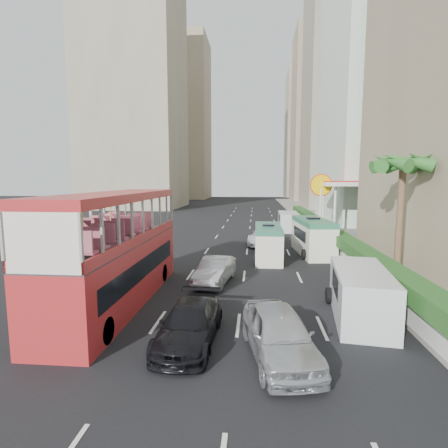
# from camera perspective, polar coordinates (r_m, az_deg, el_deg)

# --- Properties ---
(ground_plane) EXTENTS (200.00, 200.00, 0.00)m
(ground_plane) POSITION_cam_1_polar(r_m,az_deg,el_deg) (16.03, 4.17, -13.32)
(ground_plane) COLOR black
(ground_plane) RESTS_ON ground
(double_decker_bus) EXTENTS (2.50, 11.00, 5.06)m
(double_decker_bus) POSITION_cam_1_polar(r_m,az_deg,el_deg) (16.54, -17.06, -3.87)
(double_decker_bus) COLOR #B22425
(double_decker_bus) RESTS_ON ground
(car_silver_lane_a) EXTENTS (2.10, 4.39, 1.39)m
(car_silver_lane_a) POSITION_cam_1_polar(r_m,az_deg,el_deg) (19.44, -1.46, -9.58)
(car_silver_lane_a) COLOR #B7BABF
(car_silver_lane_a) RESTS_ON ground
(car_silver_lane_b) EXTENTS (2.74, 4.93, 1.59)m
(car_silver_lane_b) POSITION_cam_1_polar(r_m,az_deg,el_deg) (12.04, 8.93, -20.72)
(car_silver_lane_b) COLOR #B7BABF
(car_silver_lane_b) RESTS_ON ground
(car_black) EXTENTS (2.04, 4.68, 1.34)m
(car_black) POSITION_cam_1_polar(r_m,az_deg,el_deg) (12.91, -5.59, -18.64)
(car_black) COLOR black
(car_black) RESTS_ON ground
(van_asset) EXTENTS (3.27, 5.58, 1.46)m
(van_asset) POSITION_cam_1_polar(r_m,az_deg,el_deg) (30.63, 6.68, -3.38)
(van_asset) COLOR silver
(van_asset) RESTS_ON ground
(minibus_near) EXTENTS (1.80, 5.39, 2.39)m
(minibus_near) POSITION_cam_1_polar(r_m,az_deg,el_deg) (24.97, 7.20, -3.03)
(minibus_near) COLOR silver
(minibus_near) RESTS_ON ground
(minibus_far) EXTENTS (2.57, 6.20, 2.68)m
(minibus_far) POSITION_cam_1_polar(r_m,az_deg,el_deg) (27.29, 14.27, -2.02)
(minibus_far) COLOR silver
(minibus_far) RESTS_ON ground
(panel_van_near) EXTENTS (2.65, 5.25, 2.01)m
(panel_van_near) POSITION_cam_1_polar(r_m,az_deg,el_deg) (15.53, 21.41, -10.58)
(panel_van_near) COLOR silver
(panel_van_near) RESTS_ON ground
(panel_van_far) EXTENTS (2.07, 5.05, 2.01)m
(panel_van_far) POSITION_cam_1_polar(r_m,az_deg,el_deg) (39.47, 10.45, 0.41)
(panel_van_far) COLOR silver
(panel_van_far) RESTS_ON ground
(sidewalk) EXTENTS (6.00, 120.00, 0.18)m
(sidewalk) POSITION_cam_1_polar(r_m,az_deg,el_deg) (41.34, 17.38, -0.78)
(sidewalk) COLOR #99968C
(sidewalk) RESTS_ON ground
(kerb_wall) EXTENTS (0.30, 44.00, 1.00)m
(kerb_wall) POSITION_cam_1_polar(r_m,az_deg,el_deg) (30.03, 16.59, -2.53)
(kerb_wall) COLOR silver
(kerb_wall) RESTS_ON sidewalk
(hedge) EXTENTS (1.10, 44.00, 0.70)m
(hedge) POSITION_cam_1_polar(r_m,az_deg,el_deg) (29.90, 16.65, -0.93)
(hedge) COLOR #2D6626
(hedge) RESTS_ON kerb_wall
(palm_tree) EXTENTS (0.36, 0.36, 6.40)m
(palm_tree) POSITION_cam_1_polar(r_m,az_deg,el_deg) (20.59, 26.73, 0.20)
(palm_tree) COLOR brown
(palm_tree) RESTS_ON sidewalk
(shell_station) EXTENTS (6.50, 8.00, 5.50)m
(shell_station) POSITION_cam_1_polar(r_m,az_deg,el_deg) (39.35, 19.56, 2.64)
(shell_station) COLOR silver
(shell_station) RESTS_ON ground
(tower_mid) EXTENTS (16.00, 16.00, 50.00)m
(tower_mid) POSITION_cam_1_polar(r_m,az_deg,el_deg) (77.60, 19.62, 21.31)
(tower_mid) COLOR tan
(tower_mid) RESTS_ON ground
(tower_far_a) EXTENTS (14.00, 14.00, 44.00)m
(tower_far_a) POSITION_cam_1_polar(r_m,az_deg,el_deg) (99.80, 15.41, 16.45)
(tower_far_a) COLOR tan
(tower_far_a) RESTS_ON ground
(tower_far_b) EXTENTS (14.00, 14.00, 40.00)m
(tower_far_b) POSITION_cam_1_polar(r_m,az_deg,el_deg) (121.04, 13.49, 13.89)
(tower_far_b) COLOR tan
(tower_far_b) RESTS_ON ground
(tower_left_a) EXTENTS (18.00, 18.00, 52.00)m
(tower_left_a) POSITION_cam_1_polar(r_m,az_deg,el_deg) (76.83, -14.54, 22.42)
(tower_left_a) COLOR tan
(tower_left_a) RESTS_ON ground
(tower_left_b) EXTENTS (16.00, 16.00, 46.00)m
(tower_left_b) POSITION_cam_1_polar(r_m,az_deg,el_deg) (108.73, -6.99, 16.40)
(tower_left_b) COLOR tan
(tower_left_b) RESTS_ON ground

